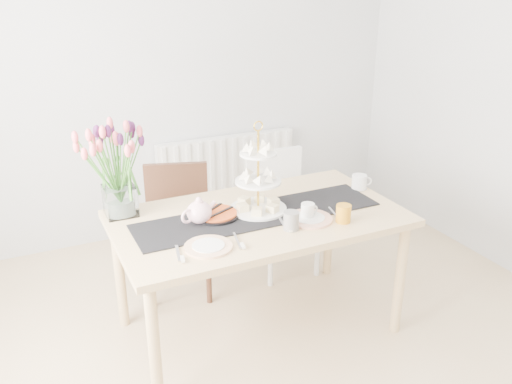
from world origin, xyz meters
name	(u,v)px	position (x,y,z in m)	size (l,w,h in m)	color
room_shell	(315,159)	(0.00, 0.00, 1.30)	(4.50, 4.50, 4.50)	tan
radiator	(227,171)	(0.50, 2.19, 0.45)	(1.20, 0.08, 0.60)	white
dining_table	(259,227)	(0.07, 0.68, 0.67)	(1.60, 0.90, 0.75)	tan
chair_brown	(178,219)	(-0.20, 1.36, 0.49)	(0.52, 0.52, 0.84)	#382014
chair_white	(280,202)	(0.54, 1.32, 0.49)	(0.44, 0.44, 0.85)	silver
table_runner	(259,214)	(0.07, 0.68, 0.75)	(1.40, 0.35, 0.01)	black
tulip_vase	(116,157)	(-0.62, 1.02, 1.09)	(0.62, 0.62, 0.53)	silver
cake_stand	(258,189)	(0.09, 0.73, 0.89)	(0.32, 0.32, 0.47)	gold
teapot	(199,212)	(-0.27, 0.71, 0.82)	(0.22, 0.18, 0.14)	white
cream_jug	(359,182)	(0.80, 0.76, 0.80)	(0.09, 0.09, 0.09)	white
tart_tin	(216,215)	(-0.16, 0.75, 0.77)	(0.26, 0.26, 0.03)	black
mug_grey	(291,221)	(0.15, 0.44, 0.80)	(0.08, 0.08, 0.10)	slate
mug_white	(308,211)	(0.29, 0.52, 0.79)	(0.07, 0.07, 0.09)	silver
mug_orange	(343,214)	(0.45, 0.40, 0.80)	(0.08, 0.08, 0.10)	orange
plate_left	(208,247)	(-0.32, 0.44, 0.76)	(0.24, 0.24, 0.01)	white
plate_right	(309,219)	(0.29, 0.50, 0.76)	(0.25, 0.25, 0.01)	white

